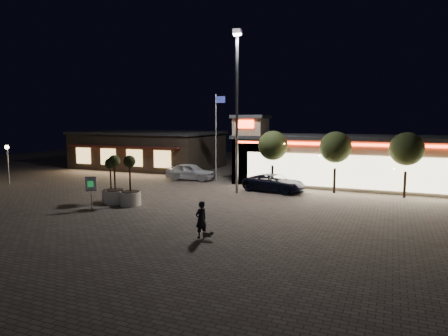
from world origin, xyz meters
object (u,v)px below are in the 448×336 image
at_px(pickup_truck, 274,183).
at_px(planter_left, 111,189).
at_px(valet_sign, 91,187).
at_px(pedestrian, 201,219).
at_px(white_sedan, 190,172).
at_px(planter_mid, 115,188).

distance_m(pickup_truck, planter_left, 12.48).
height_order(pickup_truck, valet_sign, valet_sign).
relative_size(pedestrian, planter_left, 0.58).
bearing_deg(white_sedan, planter_mid, 179.51).
relative_size(planter_left, valet_sign, 1.43).
xyz_separation_m(planter_left, planter_mid, (0.53, -0.22, 0.08)).
height_order(pedestrian, planter_mid, planter_mid).
relative_size(pedestrian, valet_sign, 0.84).
distance_m(planter_mid, valet_sign, 2.34).
relative_size(white_sedan, pedestrian, 2.61).
distance_m(white_sedan, pedestrian, 18.85).
bearing_deg(valet_sign, planter_mid, 89.20).
relative_size(pedestrian, planter_mid, 0.54).
relative_size(white_sedan, planter_mid, 1.41).
bearing_deg(planter_left, pickup_truck, 41.94).
distance_m(pickup_truck, planter_mid, 12.25).
xyz_separation_m(planter_mid, valet_sign, (-0.03, -2.29, 0.47)).
height_order(white_sedan, pedestrian, pedestrian).
height_order(pickup_truck, planter_mid, planter_mid).
xyz_separation_m(pickup_truck, white_sedan, (-9.05, 2.97, 0.10)).
xyz_separation_m(white_sedan, pedestrian, (9.23, -16.44, 0.10)).
distance_m(pickup_truck, white_sedan, 9.52).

